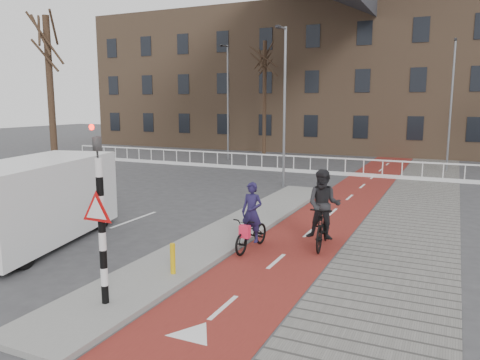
% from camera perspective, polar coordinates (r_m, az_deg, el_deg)
% --- Properties ---
extents(ground, '(120.00, 120.00, 0.00)m').
position_cam_1_polar(ground, '(11.10, -6.73, -11.89)').
color(ground, '#38383A').
rests_on(ground, ground).
extents(bike_lane, '(2.50, 60.00, 0.01)m').
position_cam_1_polar(bike_lane, '(19.62, 12.61, -2.61)').
color(bike_lane, maroon).
rests_on(bike_lane, ground).
extents(sidewalk, '(3.00, 60.00, 0.01)m').
position_cam_1_polar(sidewalk, '(19.25, 20.79, -3.24)').
color(sidewalk, slate).
rests_on(sidewalk, ground).
extents(curb_island, '(1.80, 16.00, 0.12)m').
position_cam_1_polar(curb_island, '(14.74, -0.91, -6.17)').
color(curb_island, gray).
rests_on(curb_island, ground).
extents(traffic_signal, '(0.80, 0.80, 3.68)m').
position_cam_1_polar(traffic_signal, '(9.31, -16.67, -3.60)').
color(traffic_signal, black).
rests_on(traffic_signal, curb_island).
extents(bollard, '(0.12, 0.12, 0.71)m').
position_cam_1_polar(bollard, '(11.01, -8.20, -9.46)').
color(bollard, gold).
rests_on(bollard, curb_island).
extents(cyclist_near, '(0.73, 1.83, 1.88)m').
position_cam_1_polar(cyclist_near, '(12.87, 1.45, -5.81)').
color(cyclist_near, black).
rests_on(cyclist_near, bike_lane).
extents(cyclist_far, '(1.02, 2.13, 2.20)m').
position_cam_1_polar(cyclist_far, '(13.22, 10.13, -4.30)').
color(cyclist_far, black).
rests_on(cyclist_far, bike_lane).
extents(van, '(3.42, 5.95, 2.41)m').
position_cam_1_polar(van, '(14.52, -23.81, -2.33)').
color(van, white).
rests_on(van, ground).
extents(railing, '(28.00, 0.10, 0.99)m').
position_cam_1_polar(railing, '(28.08, 2.67, 1.82)').
color(railing, silver).
rests_on(railing, ground).
extents(townhouse_row, '(46.00, 10.00, 15.90)m').
position_cam_1_polar(townhouse_row, '(41.83, 13.43, 14.39)').
color(townhouse_row, '#7F6047').
rests_on(townhouse_row, ground).
extents(tree_left, '(0.30, 0.30, 7.77)m').
position_cam_1_polar(tree_left, '(22.79, -22.00, 8.41)').
color(tree_left, '#322216').
rests_on(tree_left, ground).
extents(tree_mid, '(0.30, 0.30, 8.60)m').
position_cam_1_polar(tree_mid, '(36.41, 2.99, 9.87)').
color(tree_mid, '#322216').
rests_on(tree_mid, ground).
extents(streetlight_near, '(0.12, 0.12, 7.44)m').
position_cam_1_polar(streetlight_near, '(22.28, 5.45, 8.62)').
color(streetlight_near, slate).
rests_on(streetlight_near, ground).
extents(streetlight_left, '(0.12, 0.12, 7.91)m').
position_cam_1_polar(streetlight_left, '(33.16, -1.49, 9.32)').
color(streetlight_left, slate).
rests_on(streetlight_left, ground).
extents(streetlight_right, '(0.12, 0.12, 7.62)m').
position_cam_1_polar(streetlight_right, '(30.25, 24.32, 8.21)').
color(streetlight_right, slate).
rests_on(streetlight_right, ground).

